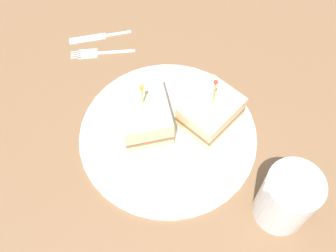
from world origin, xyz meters
The scene contains 7 objects.
ground_plane centered at (0.00, 0.00, -1.00)cm, with size 99.65×99.65×2.00cm, color brown.
plate centered at (0.00, 0.00, 0.45)cm, with size 29.22×29.22×0.90cm, color silver.
sandwich_half_front centered at (0.78, -7.42, 3.13)cm, with size 11.10×11.76×10.43cm.
sandwich_half_back centered at (2.93, 3.26, 3.63)cm, with size 10.41×8.08×10.04cm.
drink_glass centered at (-16.75, -12.55, 4.66)cm, with size 7.68×7.68×10.39cm.
fork centered at (20.46, 8.70, 0.17)cm, with size 3.16×12.11×0.35cm.
knife centered at (24.47, 7.75, 0.18)cm, with size 1.81×12.05×0.35cm.
Camera 1 is at (-31.36, 8.28, 57.68)cm, focal length 42.69 mm.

